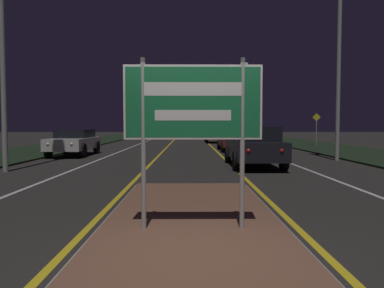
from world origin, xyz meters
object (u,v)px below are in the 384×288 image
(highway_sign, at_px, (193,110))
(car_receding_0, at_px, (254,146))
(car_receding_1, at_px, (234,138))
(car_approaching_0, at_px, (74,141))
(car_receding_2, at_px, (216,134))
(car_receding_3, at_px, (236,131))
(warning_sign, at_px, (316,126))
(streetlight_right_far, at_px, (246,90))
(streetlight_right_near, at_px, (339,28))

(highway_sign, distance_m, car_receding_0, 9.35)
(car_receding_1, relative_size, car_approaching_0, 1.03)
(car_receding_0, relative_size, car_receding_2, 1.08)
(highway_sign, distance_m, car_receding_1, 17.91)
(car_receding_1, bearing_deg, car_receding_3, 82.55)
(warning_sign, bearing_deg, car_receding_3, 101.40)
(car_receding_3, relative_size, warning_sign, 2.01)
(car_approaching_0, bearing_deg, car_receding_2, 58.98)
(car_receding_0, bearing_deg, streetlight_right_far, 81.94)
(highway_sign, bearing_deg, car_receding_0, 74.77)
(highway_sign, bearing_deg, streetlight_right_near, 59.75)
(car_receding_2, distance_m, car_approaching_0, 16.46)
(car_approaching_0, height_order, warning_sign, warning_sign)
(car_receding_3, xyz_separation_m, warning_sign, (3.67, -18.22, 0.70))
(streetlight_right_near, height_order, car_approaching_0, streetlight_right_near)
(car_receding_1, bearing_deg, warning_sign, 35.00)
(car_receding_2, distance_m, warning_sign, 9.30)
(highway_sign, bearing_deg, warning_sign, 67.10)
(highway_sign, xyz_separation_m, streetlight_right_far, (6.53, 37.83, 3.82))
(car_receding_2, bearing_deg, streetlight_right_far, 66.43)
(streetlight_right_far, height_order, car_receding_1, streetlight_right_far)
(streetlight_right_near, distance_m, car_approaching_0, 14.01)
(car_approaching_0, bearing_deg, car_receding_1, 20.95)
(highway_sign, distance_m, warning_sign, 24.24)
(car_receding_0, relative_size, car_receding_1, 1.00)
(warning_sign, bearing_deg, car_receding_1, -145.00)
(highway_sign, height_order, warning_sign, highway_sign)
(streetlight_right_near, distance_m, streetlight_right_far, 26.49)
(highway_sign, distance_m, streetlight_right_far, 38.58)
(car_receding_0, relative_size, car_approaching_0, 1.03)
(highway_sign, height_order, streetlight_right_near, streetlight_right_near)
(highway_sign, height_order, car_receding_3, highway_sign)
(car_receding_1, distance_m, car_approaching_0, 9.46)
(highway_sign, height_order, car_receding_1, highway_sign)
(car_receding_3, bearing_deg, streetlight_right_near, -88.32)
(streetlight_right_near, height_order, car_receding_0, streetlight_right_near)
(car_receding_3, xyz_separation_m, car_approaching_0, (-11.83, -26.27, -0.08))
(car_receding_1, xyz_separation_m, car_approaching_0, (-8.84, -3.38, -0.03))
(streetlight_right_far, height_order, car_receding_2, streetlight_right_far)
(streetlight_right_near, bearing_deg, streetlight_right_far, 90.18)
(streetlight_right_near, relative_size, car_receding_3, 1.78)
(highway_sign, relative_size, streetlight_right_near, 0.29)
(car_receding_0, xyz_separation_m, car_approaching_0, (-8.51, 5.31, -0.07))
(car_receding_0, xyz_separation_m, car_receding_3, (3.32, 31.59, 0.01))
(car_receding_1, xyz_separation_m, car_receding_3, (3.00, 22.89, 0.05))
(car_receding_3, bearing_deg, highway_sign, -98.08)
(car_receding_3, bearing_deg, warning_sign, -78.60)
(streetlight_right_near, relative_size, car_approaching_0, 1.94)
(streetlight_right_near, xyz_separation_m, car_receding_3, (-0.86, 29.21, -5.09))
(streetlight_right_near, relative_size, car_receding_2, 2.03)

